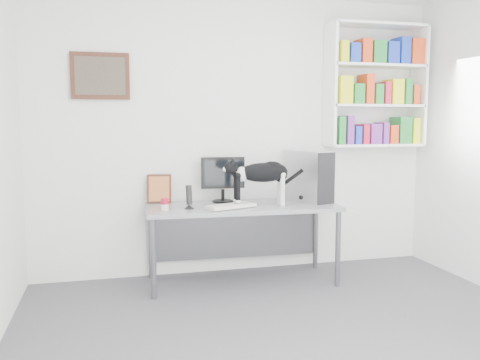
% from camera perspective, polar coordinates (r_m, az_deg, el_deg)
% --- Properties ---
extents(room, '(4.01, 4.01, 2.70)m').
position_cam_1_polar(room, '(3.12, 8.97, 3.86)').
color(room, '#515156').
rests_on(room, ground).
extents(bookshelf, '(1.03, 0.28, 1.24)m').
position_cam_1_polar(bookshelf, '(5.41, 14.99, 10.18)').
color(bookshelf, white).
rests_on(bookshelf, room).
extents(wall_art, '(0.52, 0.04, 0.42)m').
position_cam_1_polar(wall_art, '(4.85, -15.43, 11.19)').
color(wall_art, '#4F2819').
rests_on(wall_art, room).
extents(desk, '(1.78, 0.76, 0.73)m').
position_cam_1_polar(desk, '(4.74, 0.25, -7.17)').
color(desk, gray).
rests_on(desk, room).
extents(monitor, '(0.42, 0.22, 0.44)m').
position_cam_1_polar(monitor, '(4.80, -1.94, 0.08)').
color(monitor, black).
rests_on(monitor, desk).
extents(keyboard, '(0.48, 0.32, 0.03)m').
position_cam_1_polar(keyboard, '(4.51, -1.04, -2.95)').
color(keyboard, beige).
rests_on(keyboard, desk).
extents(pc_tower, '(0.36, 0.53, 0.49)m').
position_cam_1_polar(pc_tower, '(4.88, 7.71, 0.42)').
color(pc_tower, '#B6B6BB').
rests_on(pc_tower, desk).
extents(speaker, '(0.11, 0.11, 0.22)m').
position_cam_1_polar(speaker, '(4.48, -5.75, -1.86)').
color(speaker, black).
rests_on(speaker, desk).
extents(leaning_print, '(0.24, 0.13, 0.28)m').
position_cam_1_polar(leaning_print, '(4.82, -9.06, -0.92)').
color(leaning_print, '#4F2819').
rests_on(leaning_print, desk).
extents(soup_can, '(0.09, 0.09, 0.10)m').
position_cam_1_polar(soup_can, '(4.44, -8.45, -2.72)').
color(soup_can, '#AC0E27').
rests_on(soup_can, desk).
extents(cat, '(0.68, 0.21, 0.41)m').
position_cam_1_polar(cat, '(4.59, 2.39, -0.40)').
color(cat, black).
rests_on(cat, desk).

